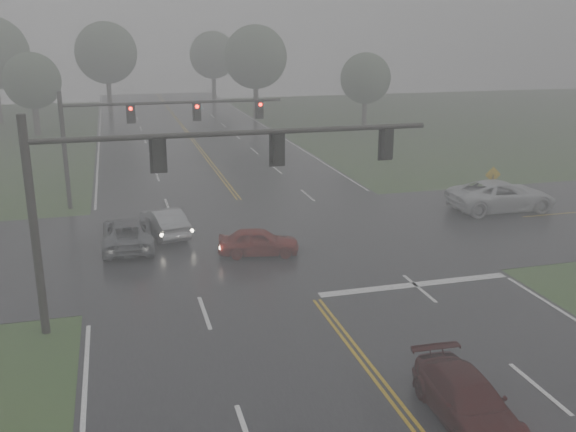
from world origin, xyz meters
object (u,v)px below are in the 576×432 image
object	(u,v)px
sedan_maroon	(466,421)
car_grey	(128,247)
pickup_white	(500,210)
signal_gantry_far	(135,124)
sedan_red	(259,255)
sedan_silver	(165,235)
signal_gantry_near	(165,175)

from	to	relation	value
sedan_maroon	car_grey	world-z (taller)	car_grey
pickup_white	signal_gantry_far	xyz separation A→B (m)	(-20.65, 7.24, 4.91)
sedan_red	pickup_white	world-z (taller)	pickup_white
sedan_silver	car_grey	xyz separation A→B (m)	(-1.93, -1.47, 0.00)
sedan_maroon	pickup_white	bearing A→B (deg)	57.26
pickup_white	sedan_maroon	bearing A→B (deg)	146.43
signal_gantry_near	signal_gantry_far	xyz separation A→B (m)	(-0.35, 16.98, -0.58)
sedan_silver	signal_gantry_far	size ratio (longest dim) A/B	0.33
car_grey	pickup_white	distance (m)	21.66
sedan_maroon	signal_gantry_far	size ratio (longest dim) A/B	0.34
sedan_maroon	sedan_red	distance (m)	14.93
car_grey	sedan_silver	bearing A→B (deg)	-141.99
car_grey	signal_gantry_near	world-z (taller)	signal_gantry_near
sedan_silver	pickup_white	bearing A→B (deg)	166.41
sedan_maroon	pickup_white	distance (m)	22.70
sedan_silver	signal_gantry_near	size ratio (longest dim) A/B	0.30
pickup_white	sedan_red	bearing A→B (deg)	105.41
sedan_red	sedan_silver	size ratio (longest dim) A/B	0.89
sedan_red	sedan_silver	xyz separation A→B (m)	(-4.06, 4.29, 0.00)
sedan_maroon	sedan_silver	size ratio (longest dim) A/B	1.03
sedan_red	signal_gantry_near	xyz separation A→B (m)	(-4.66, -5.92, 5.49)
sedan_maroon	signal_gantry_near	size ratio (longest dim) A/B	0.31
signal_gantry_near	signal_gantry_far	world-z (taller)	signal_gantry_near
pickup_white	signal_gantry_near	xyz separation A→B (m)	(-20.30, -9.74, 5.49)
sedan_red	signal_gantry_far	bearing A→B (deg)	35.54
pickup_white	signal_gantry_near	size ratio (longest dim) A/B	0.44
sedan_red	pickup_white	xyz separation A→B (m)	(15.64, 3.83, 0.00)
sedan_silver	car_grey	size ratio (longest dim) A/B	0.84
signal_gantry_far	signal_gantry_near	bearing A→B (deg)	-88.83
sedan_red	car_grey	xyz separation A→B (m)	(-6.00, 2.82, 0.00)
sedan_silver	pickup_white	distance (m)	19.71
sedan_maroon	sedan_red	xyz separation A→B (m)	(-2.55, 14.72, 0.00)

